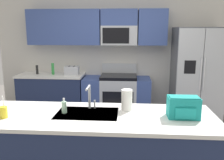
% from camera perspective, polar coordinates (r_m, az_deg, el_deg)
% --- Properties ---
extents(kitchen_wall_unit, '(5.20, 0.43, 2.60)m').
position_cam_1_polar(kitchen_wall_unit, '(5.06, 0.07, 8.18)').
color(kitchen_wall_unit, beige).
rests_on(kitchen_wall_unit, ground).
extents(back_counter, '(1.35, 0.63, 0.90)m').
position_cam_1_polar(back_counter, '(5.20, -14.04, -3.52)').
color(back_counter, '#1E2A4D').
rests_on(back_counter, ground).
extents(range_oven, '(1.36, 0.61, 1.10)m').
position_cam_1_polar(range_oven, '(4.96, 1.13, -4.01)').
color(range_oven, '#B7BABF').
rests_on(range_oven, ground).
extents(refrigerator, '(0.90, 0.76, 1.85)m').
position_cam_1_polar(refrigerator, '(4.95, 19.47, 1.01)').
color(refrigerator, '#4C4F54').
rests_on(refrigerator, ground).
extents(island_counter, '(2.59, 0.88, 0.90)m').
position_cam_1_polar(island_counter, '(2.80, -3.83, -16.93)').
color(island_counter, '#1E2A4D').
rests_on(island_counter, ground).
extents(toaster, '(0.28, 0.16, 0.18)m').
position_cam_1_polar(toaster, '(4.92, -9.57, 2.23)').
color(toaster, '#B7BABF').
rests_on(toaster, back_counter).
extents(pepper_mill, '(0.05, 0.05, 0.18)m').
position_cam_1_polar(pepper_mill, '(5.19, -17.44, 2.37)').
color(pepper_mill, black).
rests_on(pepper_mill, back_counter).
extents(bottle_green, '(0.06, 0.06, 0.23)m').
position_cam_1_polar(bottle_green, '(5.05, -13.94, 2.61)').
color(bottle_green, green).
rests_on(bottle_green, back_counter).
extents(sink_faucet, '(0.09, 0.21, 0.28)m').
position_cam_1_polar(sink_faucet, '(2.76, -5.39, -3.59)').
color(sink_faucet, '#B7BABF').
rests_on(sink_faucet, island_counter).
extents(drink_cup_yellow, '(0.08, 0.08, 0.24)m').
position_cam_1_polar(drink_cup_yellow, '(2.75, -24.52, -7.00)').
color(drink_cup_yellow, yellow).
rests_on(drink_cup_yellow, island_counter).
extents(soap_dispenser, '(0.06, 0.06, 0.17)m').
position_cam_1_polar(soap_dispenser, '(2.70, -11.36, -6.34)').
color(soap_dispenser, '#A5D8B2').
rests_on(soap_dispenser, island_counter).
extents(paper_towel_roll, '(0.12, 0.12, 0.24)m').
position_cam_1_polar(paper_towel_roll, '(2.73, 3.55, -4.78)').
color(paper_towel_roll, white).
rests_on(paper_towel_roll, island_counter).
extents(backpack, '(0.32, 0.22, 0.23)m').
position_cam_1_polar(backpack, '(2.61, 16.68, -6.14)').
color(backpack, teal).
rests_on(backpack, island_counter).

